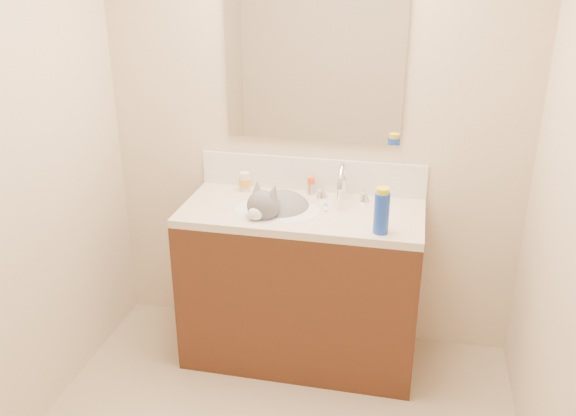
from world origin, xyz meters
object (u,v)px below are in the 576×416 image
at_px(faucet, 342,186).
at_px(pill_bottle, 245,182).
at_px(basin, 277,222).
at_px(cat, 278,212).
at_px(vanity_cabinet, 301,288).
at_px(silver_jar, 311,188).
at_px(spray_can, 381,213).
at_px(amber_bottle, 311,186).

relative_size(faucet, pill_bottle, 2.76).
bearing_deg(basin, cat, 88.55).
distance_m(vanity_cabinet, cat, 0.44).
xyz_separation_m(basin, silver_jar, (0.13, 0.25, 0.10)).
distance_m(pill_bottle, spray_can, 0.84).
relative_size(amber_bottle, spray_can, 0.48).
distance_m(silver_jar, spray_can, 0.57).
bearing_deg(silver_jar, faucet, -25.40).
distance_m(basin, spray_can, 0.57).
height_order(pill_bottle, spray_can, spray_can).
bearing_deg(spray_can, basin, 162.48).
bearing_deg(basin, pill_bottle, 136.45).
bearing_deg(pill_bottle, silver_jar, 5.57).
xyz_separation_m(cat, silver_jar, (0.13, 0.23, 0.05)).
distance_m(cat, silver_jar, 0.27).
bearing_deg(silver_jar, spray_can, -46.41).
bearing_deg(faucet, vanity_cabinet, -142.71).
distance_m(pill_bottle, silver_jar, 0.36).
bearing_deg(amber_bottle, spray_can, -45.86).
relative_size(cat, amber_bottle, 4.96).
bearing_deg(cat, vanity_cabinet, 25.16).
xyz_separation_m(pill_bottle, spray_can, (0.75, -0.38, 0.05)).
bearing_deg(amber_bottle, basin, -117.62).
height_order(vanity_cabinet, spray_can, spray_can).
xyz_separation_m(faucet, amber_bottle, (-0.17, 0.08, -0.04)).
xyz_separation_m(pill_bottle, silver_jar, (0.35, 0.03, -0.02)).
bearing_deg(faucet, basin, -150.88).
relative_size(basin, amber_bottle, 4.85).
relative_size(pill_bottle, silver_jar, 1.74).
bearing_deg(cat, spray_can, 1.09).
bearing_deg(cat, amber_bottle, 80.99).
bearing_deg(silver_jar, vanity_cabinet, -92.05).
distance_m(vanity_cabinet, faucet, 0.58).
height_order(vanity_cabinet, basin, basin).
distance_m(silver_jar, amber_bottle, 0.02).
distance_m(basin, pill_bottle, 0.33).
distance_m(basin, amber_bottle, 0.30).
bearing_deg(vanity_cabinet, cat, -175.50).
relative_size(vanity_cabinet, silver_jar, 20.62).
relative_size(basin, spray_can, 2.35).
height_order(vanity_cabinet, faucet, faucet).
xyz_separation_m(basin, cat, (0.00, 0.02, 0.05)).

